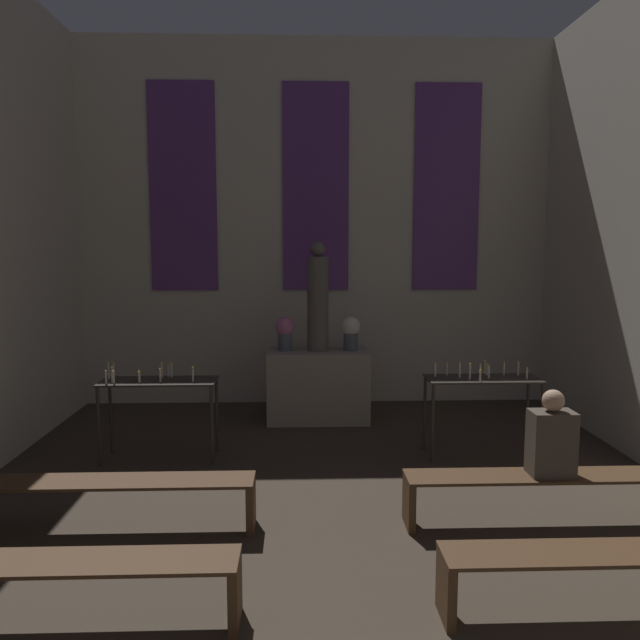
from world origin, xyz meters
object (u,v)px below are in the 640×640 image
(pew_back_right, at_px, (541,487))
(candle_rack_right, at_px, (482,388))
(flower_vase_right, at_px, (351,331))
(candle_rack_left, at_px, (158,391))
(person_seated, at_px, (552,438))
(altar, at_px, (318,385))
(flower_vase_left, at_px, (285,332))
(statue, at_px, (318,300))
(pew_third_right, at_px, (622,567))
(pew_third_left, at_px, (51,577))
(pew_back_left, at_px, (114,492))

(pew_back_right, bearing_deg, candle_rack_right, 89.84)
(flower_vase_right, relative_size, pew_back_right, 0.20)
(candle_rack_left, bearing_deg, person_seated, -25.72)
(altar, bearing_deg, flower_vase_left, 180.00)
(statue, height_order, pew_third_right, statue)
(flower_vase_left, relative_size, candle_rack_left, 0.36)
(altar, height_order, flower_vase_right, flower_vase_right)
(person_seated, bearing_deg, pew_third_right, -92.96)
(statue, distance_m, person_seated, 3.82)
(pew_third_left, relative_size, person_seated, 3.17)
(statue, bearing_deg, flower_vase_left, 180.00)
(pew_third_right, relative_size, person_seated, 3.17)
(candle_rack_right, distance_m, pew_third_right, 3.09)
(candle_rack_left, bearing_deg, flower_vase_right, 33.80)
(candle_rack_left, height_order, pew_third_left, candle_rack_left)
(flower_vase_right, height_order, person_seated, flower_vase_right)
(altar, xyz_separation_m, pew_third_right, (1.77, -4.55, -0.15))
(candle_rack_right, bearing_deg, pew_back_left, -153.74)
(pew_third_right, xyz_separation_m, pew_back_left, (-3.54, 1.31, 0.00))
(flower_vase_left, distance_m, pew_back_right, 4.01)
(altar, xyz_separation_m, statue, (0.00, 0.00, 1.14))
(altar, distance_m, person_seated, 3.73)
(pew_third_right, relative_size, pew_back_left, 1.00)
(altar, relative_size, flower_vase_right, 2.98)
(person_seated, bearing_deg, pew_back_left, 180.00)
(pew_back_left, relative_size, person_seated, 3.17)
(statue, xyz_separation_m, candle_rack_right, (1.78, -1.49, -0.86))
(statue, distance_m, pew_third_right, 5.05)
(statue, bearing_deg, pew_third_right, -68.71)
(statue, bearing_deg, flower_vase_right, 0.00)
(altar, relative_size, flower_vase_left, 2.98)
(flower_vase_right, height_order, pew_third_right, flower_vase_right)
(pew_third_left, relative_size, pew_third_right, 1.00)
(person_seated, bearing_deg, flower_vase_left, 125.11)
(flower_vase_right, relative_size, pew_third_right, 0.20)
(flower_vase_left, height_order, candle_rack_right, flower_vase_left)
(statue, height_order, flower_vase_right, statue)
(statue, relative_size, pew_back_right, 0.63)
(altar, bearing_deg, statue, 0.00)
(statue, relative_size, pew_third_right, 0.63)
(flower_vase_left, xyz_separation_m, flower_vase_right, (0.87, 0.00, 0.00))
(flower_vase_left, relative_size, person_seated, 0.62)
(statue, xyz_separation_m, candle_rack_left, (-1.79, -1.49, -0.86))
(statue, relative_size, flower_vase_left, 3.20)
(flower_vase_left, bearing_deg, pew_third_right, -64.10)
(pew_back_right, height_order, person_seated, person_seated)
(flower_vase_left, xyz_separation_m, person_seated, (2.28, -3.24, -0.46))
(pew_third_left, distance_m, pew_back_left, 1.31)
(statue, distance_m, pew_back_left, 3.91)
(altar, distance_m, candle_rack_left, 2.34)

